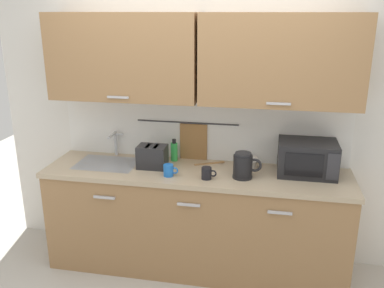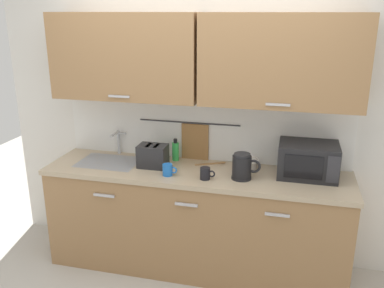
{
  "view_description": "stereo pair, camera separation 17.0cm",
  "coord_description": "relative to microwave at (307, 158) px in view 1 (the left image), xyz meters",
  "views": [
    {
      "loc": [
        0.58,
        -2.83,
        2.16
      ],
      "look_at": [
        -0.04,
        0.33,
        1.12
      ],
      "focal_mm": 38.77,
      "sensor_mm": 36.0,
      "label": 1
    },
    {
      "loc": [
        0.74,
        -2.8,
        2.16
      ],
      "look_at": [
        -0.04,
        0.33,
        1.12
      ],
      "focal_mm": 38.77,
      "sensor_mm": 36.0,
      "label": 2
    }
  ],
  "objects": [
    {
      "name": "electric_kettle",
      "position": [
        -0.5,
        -0.18,
        -0.03
      ],
      "size": [
        0.23,
        0.16,
        0.21
      ],
      "color": "black",
      "rests_on": "counter_unit"
    },
    {
      "name": "back_wall_assembly",
      "position": [
        -0.89,
        0.12,
        0.49
      ],
      "size": [
        3.7,
        0.41,
        2.5
      ],
      "color": "silver",
      "rests_on": "ground"
    },
    {
      "name": "mug_near_sink",
      "position": [
        -1.08,
        -0.26,
        -0.09
      ],
      "size": [
        0.12,
        0.08,
        0.09
      ],
      "color": "blue",
      "rests_on": "counter_unit"
    },
    {
      "name": "ground",
      "position": [
        -0.89,
        -0.41,
        -1.04
      ],
      "size": [
        8.0,
        8.0,
        0.0
      ],
      "primitive_type": "plane",
      "color": "#B7B2A8"
    },
    {
      "name": "counter_unit",
      "position": [
        -0.9,
        -0.11,
        -0.58
      ],
      "size": [
        2.53,
        0.64,
        0.9
      ],
      "color": "#997047",
      "rests_on": "ground"
    },
    {
      "name": "dish_soap_bottle",
      "position": [
        -1.12,
        0.1,
        -0.05
      ],
      "size": [
        0.06,
        0.06,
        0.2
      ],
      "color": "green",
      "rests_on": "counter_unit"
    },
    {
      "name": "sink_faucet",
      "position": [
        -1.67,
        0.12,
        0.01
      ],
      "size": [
        0.09,
        0.17,
        0.22
      ],
      "color": "#B2B5BA",
      "rests_on": "counter_unit"
    },
    {
      "name": "microwave",
      "position": [
        0.0,
        0.0,
        0.0
      ],
      "size": [
        0.46,
        0.35,
        0.27
      ],
      "color": "black",
      "rests_on": "counter_unit"
    },
    {
      "name": "toaster",
      "position": [
        -1.26,
        -0.1,
        -0.04
      ],
      "size": [
        0.26,
        0.17,
        0.19
      ],
      "color": "#232326",
      "rests_on": "counter_unit"
    },
    {
      "name": "mixing_bowl",
      "position": [
        -0.49,
        0.07,
        -0.09
      ],
      "size": [
        0.21,
        0.21,
        0.08
      ],
      "color": "silver",
      "rests_on": "counter_unit"
    },
    {
      "name": "mug_by_kettle",
      "position": [
        -0.77,
        -0.26,
        -0.09
      ],
      "size": [
        0.12,
        0.08,
        0.09
      ],
      "color": "black",
      "rests_on": "counter_unit"
    },
    {
      "name": "wooden_spoon",
      "position": [
        -0.77,
        0.09,
        -0.13
      ],
      "size": [
        0.26,
        0.15,
        0.01
      ],
      "color": "#9E7042",
      "rests_on": "counter_unit"
    }
  ]
}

